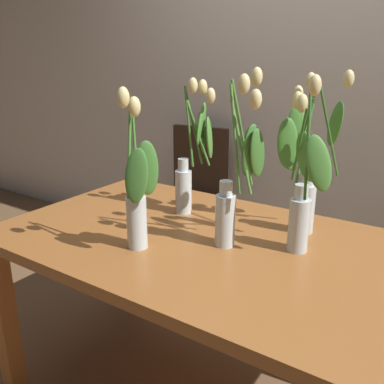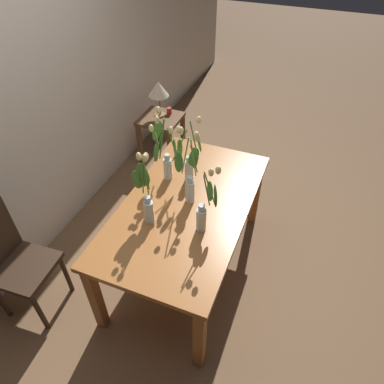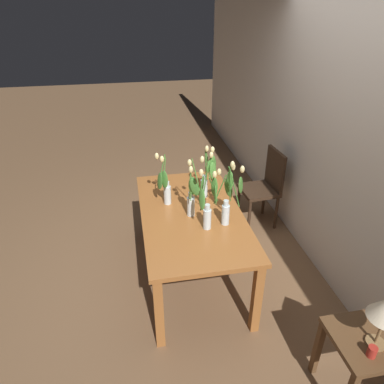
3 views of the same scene
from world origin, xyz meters
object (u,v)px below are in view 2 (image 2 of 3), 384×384
object	(u,v)px
tulip_vase_4	(165,154)
table_lamp	(159,90)
tulip_vase_3	(190,176)
dining_chair	(12,259)
pillar_candle	(169,111)
tulip_vase_1	(146,195)
tulip_vase_0	(205,210)
dining_table	(187,212)
tulip_vase_2	(188,162)
side_table	(161,127)

from	to	relation	value
tulip_vase_4	table_lamp	world-z (taller)	tulip_vase_4
tulip_vase_3	dining_chair	xyz separation A→B (m)	(-0.84, 1.03, -0.43)
dining_chair	pillar_candle	xyz separation A→B (m)	(2.26, -0.20, 0.06)
tulip_vase_1	pillar_candle	xyz separation A→B (m)	(1.72, 0.63, -0.37)
tulip_vase_0	tulip_vase_4	bearing A→B (deg)	49.90
dining_table	tulip_vase_1	world-z (taller)	tulip_vase_1
tulip_vase_1	tulip_vase_2	xyz separation A→B (m)	(0.49, -0.11, -0.03)
side_table	pillar_candle	xyz separation A→B (m)	(0.11, -0.06, 0.16)
table_lamp	tulip_vase_2	bearing A→B (deg)	-144.87
tulip_vase_0	table_lamp	world-z (taller)	tulip_vase_0
tulip_vase_2	side_table	size ratio (longest dim) A/B	1.04
tulip_vase_1	side_table	size ratio (longest dim) A/B	0.99
tulip_vase_0	table_lamp	bearing A→B (deg)	34.87
tulip_vase_4	side_table	bearing A→B (deg)	28.26
table_lamp	pillar_candle	distance (m)	0.29
tulip_vase_4	pillar_candle	distance (m)	1.44
pillar_candle	tulip_vase_0	bearing A→B (deg)	-148.23
dining_table	tulip_vase_1	bearing A→B (deg)	139.96
tulip_vase_3	table_lamp	distance (m)	1.63
side_table	tulip_vase_0	bearing A→B (deg)	-144.91
dining_table	tulip_vase_4	distance (m)	0.47
tulip_vase_4	tulip_vase_2	bearing A→B (deg)	-77.18
dining_chair	table_lamp	world-z (taller)	table_lamp
side_table	table_lamp	bearing A→B (deg)	25.53
side_table	dining_chair	bearing A→B (deg)	176.26
tulip_vase_2	dining_chair	xyz separation A→B (m)	(-1.03, 0.94, -0.40)
dining_table	tulip_vase_0	bearing A→B (deg)	-130.60
tulip_vase_0	tulip_vase_4	size ratio (longest dim) A/B	0.93
tulip_vase_2	dining_chair	distance (m)	1.45
table_lamp	dining_table	bearing A→B (deg)	-147.46
dining_chair	dining_table	bearing A→B (deg)	-52.96
tulip_vase_0	pillar_candle	size ratio (longest dim) A/B	7.16
tulip_vase_3	tulip_vase_4	xyz separation A→B (m)	(0.15, 0.26, 0.02)
tulip_vase_1	tulip_vase_2	world-z (taller)	tulip_vase_2
tulip_vase_3	tulip_vase_4	bearing A→B (deg)	60.62
dining_table	tulip_vase_1	xyz separation A→B (m)	(-0.23, 0.20, 0.30)
tulip_vase_0	tulip_vase_1	size ratio (longest dim) A/B	0.98
tulip_vase_1	tulip_vase_0	bearing A→B (deg)	-82.08
table_lamp	pillar_candle	xyz separation A→B (m)	(0.07, -0.08, -0.27)
tulip_vase_2	dining_chair	size ratio (longest dim) A/B	0.61
tulip_vase_0	side_table	bearing A→B (deg)	35.09
tulip_vase_1	tulip_vase_3	xyz separation A→B (m)	(0.30, -0.20, 0.00)
tulip_vase_3	pillar_candle	size ratio (longest dim) A/B	7.83
dining_table	tulip_vase_3	world-z (taller)	tulip_vase_3
table_lamp	pillar_candle	bearing A→B (deg)	-48.69
side_table	table_lamp	world-z (taller)	table_lamp
dining_table	tulip_vase_2	bearing A→B (deg)	18.92
side_table	table_lamp	xyz separation A→B (m)	(0.04, 0.02, 0.42)
tulip_vase_3	table_lamp	size ratio (longest dim) A/B	1.48
dining_table	pillar_candle	world-z (taller)	dining_table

